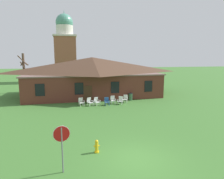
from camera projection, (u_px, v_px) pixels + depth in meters
ground_plane at (138, 159)px, 10.85m from camera, size 200.00×200.00×0.00m
brick_building at (92, 76)px, 29.61m from camera, size 19.38×10.40×5.68m
dome_tower at (65, 50)px, 45.55m from camera, size 5.18×5.18×16.42m
stop_sign at (62, 140)px, 9.34m from camera, size 0.80×0.12×2.40m
lawn_chair_by_porch at (81, 102)px, 22.89m from camera, size 0.74×0.79×0.96m
lawn_chair_near_door at (90, 101)px, 22.94m from camera, size 0.82×0.86×0.96m
lawn_chair_left_end at (97, 101)px, 23.15m from camera, size 0.80×0.84×0.96m
lawn_chair_middle at (107, 101)px, 23.13m from camera, size 0.64×0.67×0.96m
lawn_chair_right_end at (113, 100)px, 23.96m from camera, size 0.64×0.67×0.96m
lawn_chair_far_side at (121, 100)px, 23.68m from camera, size 0.82×0.86×0.96m
lawn_chair_under_eave at (125, 98)px, 24.65m from camera, size 0.82×0.85×0.96m
bare_tree_beside_building at (24, 72)px, 30.99m from camera, size 1.46×1.26×6.28m
fire_hydrant at (97, 146)px, 11.57m from camera, size 0.36×0.28×0.79m
trash_bin at (130, 97)px, 25.85m from camera, size 0.56×0.56×0.98m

